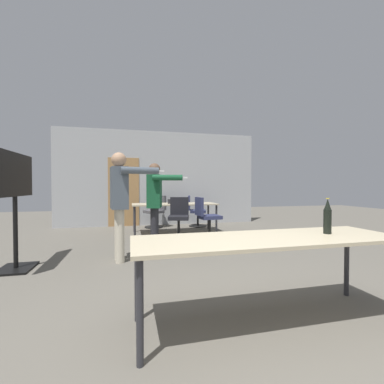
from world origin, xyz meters
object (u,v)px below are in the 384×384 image
(person_near_casual, at_px, (120,196))
(office_chair_side_rolled, at_px, (156,213))
(office_chair_near_pushed, at_px, (195,212))
(drink_cup, at_px, (169,201))
(beer_bottle, at_px, (327,217))
(office_chair_far_right, at_px, (207,219))
(person_far_watching, at_px, (155,198))
(tv_screen, at_px, (15,195))
(office_chair_mid_tucked, at_px, (179,219))

(person_near_casual, distance_m, office_chair_side_rolled, 3.42)
(office_chair_side_rolled, bearing_deg, office_chair_near_pushed, -119.62)
(drink_cup, bearing_deg, office_chair_near_pushed, 45.47)
(drink_cup, bearing_deg, beer_bottle, -79.33)
(office_chair_far_right, relative_size, drink_cup, 8.14)
(beer_bottle, bearing_deg, office_chair_far_right, 91.28)
(person_far_watching, bearing_deg, office_chair_side_rolled, -173.42)
(person_far_watching, bearing_deg, drink_cup, 174.43)
(office_chair_far_right, height_order, beer_bottle, beer_bottle)
(office_chair_far_right, xyz_separation_m, beer_bottle, (0.08, -3.62, 0.46))
(office_chair_far_right, bearing_deg, tv_screen, -70.03)
(office_chair_mid_tucked, bearing_deg, beer_bottle, 114.90)
(office_chair_mid_tucked, distance_m, office_chair_side_rolled, 1.68)
(tv_screen, bearing_deg, office_chair_far_right, -65.56)
(person_far_watching, relative_size, office_chair_side_rolled, 1.77)
(office_chair_side_rolled, bearing_deg, drink_cup, 168.09)
(beer_bottle, distance_m, drink_cup, 4.49)
(person_near_casual, relative_size, office_chair_mid_tucked, 1.85)
(tv_screen, distance_m, drink_cup, 3.46)
(office_chair_side_rolled, bearing_deg, office_chair_mid_tucked, 168.17)
(office_chair_far_right, height_order, office_chair_side_rolled, office_chair_far_right)
(tv_screen, bearing_deg, office_chair_mid_tucked, -57.88)
(person_near_casual, bearing_deg, office_chair_near_pushed, 138.79)
(office_chair_far_right, bearing_deg, office_chair_side_rolled, -156.27)
(beer_bottle, relative_size, drink_cup, 2.89)
(tv_screen, xyz_separation_m, office_chair_far_right, (3.32, 1.51, -0.63))
(tv_screen, height_order, beer_bottle, tv_screen)
(person_near_casual, height_order, beer_bottle, person_near_casual)
(tv_screen, height_order, office_chair_near_pushed, tv_screen)
(tv_screen, relative_size, office_chair_mid_tucked, 1.79)
(tv_screen, xyz_separation_m, office_chair_mid_tucked, (2.70, 1.70, -0.64))
(office_chair_near_pushed, relative_size, drink_cup, 7.86)
(person_far_watching, xyz_separation_m, office_chair_mid_tucked, (0.63, 0.93, -0.54))
(office_chair_side_rolled, distance_m, beer_bottle, 5.58)
(office_chair_side_rolled, bearing_deg, tv_screen, 120.59)
(office_chair_side_rolled, bearing_deg, person_far_watching, 149.64)
(tv_screen, bearing_deg, office_chair_near_pushed, -47.18)
(office_chair_near_pushed, xyz_separation_m, office_chair_far_right, (-0.17, -1.73, 0.02))
(office_chair_mid_tucked, distance_m, drink_cup, 0.72)
(person_near_casual, height_order, office_chair_mid_tucked, person_near_casual)
(person_near_casual, distance_m, office_chair_mid_tucked, 2.13)
(drink_cup, bearing_deg, person_far_watching, -108.09)
(office_chair_mid_tucked, bearing_deg, office_chair_near_pushed, -102.57)
(person_far_watching, distance_m, office_chair_far_right, 1.55)
(office_chair_mid_tucked, height_order, beer_bottle, beer_bottle)
(person_far_watching, height_order, beer_bottle, person_far_watching)
(office_chair_near_pushed, distance_m, office_chair_far_right, 1.74)
(person_near_casual, bearing_deg, tv_screen, -94.49)
(person_near_casual, xyz_separation_m, office_chair_mid_tucked, (1.26, 1.61, -0.61))
(office_chair_far_right, xyz_separation_m, office_chair_side_rolled, (-0.98, 1.83, -0.02))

